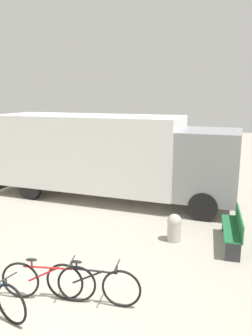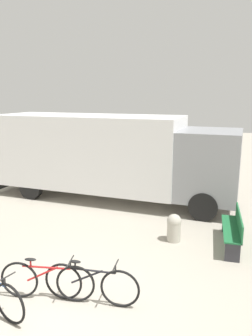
% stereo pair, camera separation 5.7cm
% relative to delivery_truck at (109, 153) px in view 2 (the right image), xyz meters
% --- Properties ---
extents(ground_plane, '(60.00, 60.00, 0.00)m').
position_rel_delivery_truck_xyz_m(ground_plane, '(0.57, -6.61, -1.68)').
color(ground_plane, '#A8A091').
extents(delivery_truck, '(9.06, 3.73, 3.03)m').
position_rel_delivery_truck_xyz_m(delivery_truck, '(0.00, 0.00, 0.00)').
color(delivery_truck, white).
rests_on(delivery_truck, ground).
extents(park_bench, '(0.49, 1.84, 0.88)m').
position_rel_delivery_truck_xyz_m(park_bench, '(4.03, -3.24, -1.19)').
color(park_bench, '#1E6638').
rests_on(park_bench, ground).
extents(bicycle_middle, '(1.80, 0.44, 0.82)m').
position_rel_delivery_truck_xyz_m(bicycle_middle, '(0.37, -6.25, -1.29)').
color(bicycle_middle, black).
rests_on(bicycle_middle, ground).
extents(bicycle_far, '(1.81, 0.44, 0.82)m').
position_rel_delivery_truck_xyz_m(bicycle_far, '(1.20, -6.19, -1.29)').
color(bicycle_far, black).
rests_on(bicycle_far, ground).
extents(bollard_near_bench, '(0.37, 0.37, 0.73)m').
position_rel_delivery_truck_xyz_m(bollard_near_bench, '(2.54, -3.24, -1.29)').
color(bollard_near_bench, '#B2AD9E').
rests_on(bollard_near_bench, ground).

